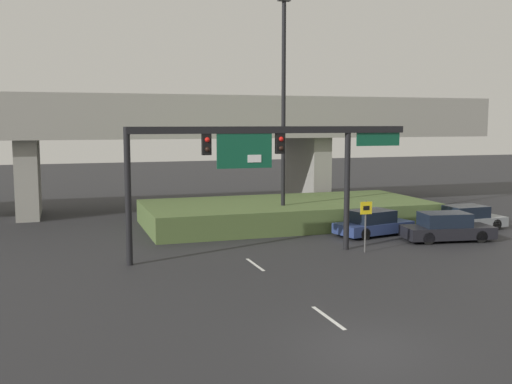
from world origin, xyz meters
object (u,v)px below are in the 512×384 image
at_px(signal_gantry, 263,153).
at_px(parked_sedan_far_right, 467,218).
at_px(highway_light_pole_near, 283,109).
at_px(parked_sedan_near_right, 373,223).
at_px(speed_limit_sign, 366,219).
at_px(parked_sedan_mid_right, 447,228).

height_order(signal_gantry, parked_sedan_far_right, signal_gantry).
bearing_deg(highway_light_pole_near, parked_sedan_near_right, -41.13).
height_order(signal_gantry, speed_limit_sign, signal_gantry).
bearing_deg(parked_sedan_far_right, signal_gantry, -170.21).
bearing_deg(parked_sedan_near_right, parked_sedan_mid_right, -54.21).
relative_size(signal_gantry, speed_limit_sign, 5.41).
height_order(parked_sedan_near_right, parked_sedan_far_right, parked_sedan_near_right).
bearing_deg(speed_limit_sign, signal_gantry, 169.38).
bearing_deg(parked_sedan_mid_right, signal_gantry, -169.52).
relative_size(signal_gantry, parked_sedan_far_right, 3.07).
distance_m(parked_sedan_near_right, parked_sedan_far_right, 6.15).
xyz_separation_m(highway_light_pole_near, parked_sedan_mid_right, (6.90, -6.09, -6.30)).
relative_size(signal_gantry, highway_light_pole_near, 1.02).
xyz_separation_m(parked_sedan_near_right, parked_sedan_far_right, (6.15, -0.09, -0.01)).
relative_size(highway_light_pole_near, parked_sedan_mid_right, 2.69).
bearing_deg(parked_sedan_mid_right, parked_sedan_far_right, 46.64).
xyz_separation_m(signal_gantry, parked_sedan_far_right, (13.57, 2.83, -4.15)).
height_order(speed_limit_sign, parked_sedan_far_right, speed_limit_sign).
xyz_separation_m(signal_gantry, speed_limit_sign, (4.88, -0.91, -3.16)).
bearing_deg(parked_sedan_mid_right, speed_limit_sign, -158.58).
distance_m(speed_limit_sign, highway_light_pole_near, 9.18).
height_order(speed_limit_sign, highway_light_pole_near, highway_light_pole_near).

